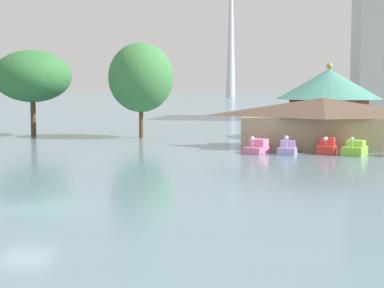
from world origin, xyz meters
name	(u,v)px	position (x,y,z in m)	size (l,w,h in m)	color
ground_plane	(26,208)	(0.00, 0.00, 0.00)	(2000.00, 2000.00, 0.00)	slate
pedal_boat_pink	(258,148)	(9.33, 26.35, 0.49)	(2.43, 3.13, 1.56)	pink
pedal_boat_lavender	(288,148)	(11.96, 26.20, 0.48)	(1.78, 2.67, 1.67)	#B299D8
pedal_boat_red	(327,147)	(15.30, 26.94, 0.56)	(1.85, 2.80, 1.58)	red
pedal_boat_lime	(355,149)	(17.61, 26.41, 0.50)	(2.45, 3.13, 1.62)	#8CCC3F
boathouse	(323,122)	(15.08, 31.85, 2.52)	(16.04, 8.30, 4.78)	tan
green_roof_pavilion	(329,99)	(16.18, 43.85, 4.47)	(11.87, 11.87, 8.50)	brown
shoreline_tree_tall_left	(32,76)	(-17.96, 40.36, 7.02)	(9.11, 9.11, 10.06)	brown
shoreline_tree_mid	(141,78)	(-4.83, 40.21, 6.84)	(7.34, 7.34, 10.77)	brown
distant_broadcast_tower	(231,4)	(-28.22, 344.96, 55.41)	(9.71, 9.71, 138.78)	silver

